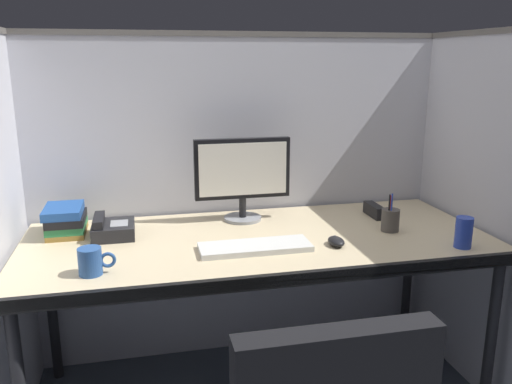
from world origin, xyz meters
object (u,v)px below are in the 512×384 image
monitor_center (242,174)px  red_stapler (374,210)px  computer_mouse (336,241)px  keyboard_main (255,247)px  coffee_mug (91,261)px  desk (259,250)px  soda_can (464,232)px  desk_phone (112,229)px  pen_cup (390,220)px  book_stack (66,220)px

monitor_center → red_stapler: size_ratio=2.87×
red_stapler → computer_mouse: bearing=-133.6°
monitor_center → keyboard_main: monitor_center is taller
computer_mouse → coffee_mug: (-0.92, -0.08, 0.03)m
desk → monitor_center: (-0.02, 0.26, 0.27)m
soda_can → desk_phone: bearing=162.0°
keyboard_main → coffee_mug: coffee_mug is taller
soda_can → desk: bearing=159.6°
coffee_mug → desk: bearing=20.0°
monitor_center → soda_can: bearing=-35.2°
desk → monitor_center: bearing=93.7°
monitor_center → soda_can: size_ratio=3.52×
coffee_mug → pen_cup: (1.21, 0.20, 0.00)m
computer_mouse → monitor_center: bearing=125.3°
keyboard_main → book_stack: size_ratio=2.00×
coffee_mug → book_stack: (-0.14, 0.46, 0.01)m
keyboard_main → desk_phone: bearing=152.6°
monitor_center → desk_phone: bearing=-169.5°
keyboard_main → desk_phone: (-0.54, 0.28, 0.02)m
computer_mouse → red_stapler: bearing=46.4°
desk → keyboard_main: 0.15m
keyboard_main → book_stack: bearing=153.9°
computer_mouse → book_stack: size_ratio=0.45×
desk → soda_can: 0.81m
keyboard_main → coffee_mug: bearing=-169.7°
keyboard_main → soda_can: size_ratio=3.52×
desk → monitor_center: 0.37m
pen_cup → soda_can: size_ratio=1.38×
book_stack → desk_phone: bearing=-22.1°
computer_mouse → red_stapler: size_ratio=0.64×
red_stapler → desk_phone: desk_phone is taller
book_stack → keyboard_main: bearing=-26.1°
keyboard_main → computer_mouse: 0.32m
desk → computer_mouse: size_ratio=19.79×
keyboard_main → computer_mouse: (0.32, -0.03, 0.01)m
desk → coffee_mug: size_ratio=15.08×
keyboard_main → soda_can: (0.79, -0.15, 0.05)m
monitor_center → pen_cup: bearing=-26.7°
desk_phone → pen_cup: pen_cup is taller
book_stack → soda_can: 1.61m
book_stack → soda_can: (1.52, -0.51, 0.00)m
book_stack → pen_cup: bearing=-11.1°
desk_phone → coffee_mug: bearing=-97.6°
book_stack → computer_mouse: bearing=-20.0°
desk → pen_cup: bearing=-3.1°
computer_mouse → desk_phone: (-0.86, 0.31, 0.02)m
keyboard_main → pen_cup: size_ratio=2.56×
keyboard_main → book_stack: 0.81m
keyboard_main → pen_cup: (0.61, 0.09, 0.04)m
desk_phone → monitor_center: bearing=10.5°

